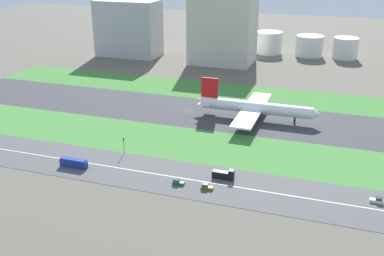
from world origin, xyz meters
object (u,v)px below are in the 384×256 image
car_0 (178,182)px  fuel_tank_east (345,48)px  hangar_building (223,30)px  car_2 (377,200)px  bus_0 (74,163)px  fuel_tank_west (269,42)px  truck_0 (224,175)px  traffic_light (124,145)px  terminal_building (128,28)px  car_1 (207,187)px  fuel_tank_centre (309,46)px  airliner (253,107)px

car_0 → fuel_tank_east: (53.10, 237.00, 7.30)m
hangar_building → car_2: bearing=-60.0°
bus_0 → fuel_tank_west: (37.17, 237.00, 7.02)m
car_0 → bus_0: bearing=0.0°
truck_0 → traffic_light: 47.04m
bus_0 → hangar_building: bearing=-92.8°
truck_0 → terminal_building: terminal_building is taller
truck_0 → bus_0: 60.53m
fuel_tank_west → truck_0: bearing=-84.3°
car_2 → car_1: same height
bus_0 → fuel_tank_centre: (70.05, 237.00, 6.38)m
truck_0 → terminal_building: size_ratio=0.17×
bus_0 → terminal_building: (-68.74, 192.00, 20.06)m
truck_0 → fuel_tank_centre: size_ratio=0.39×
hangar_building → fuel_tank_centre: (60.57, 45.00, -16.84)m
traffic_light → fuel_tank_west: (23.75, 219.01, 4.55)m
car_2 → car_0: same height
truck_0 → car_2: size_ratio=1.91×
car_2 → car_0: size_ratio=1.00×
traffic_light → car_1: bearing=-23.0°
car_2 → car_1: 59.58m
truck_0 → fuel_tank_east: fuel_tank_east is taller
car_1 → traffic_light: size_ratio=0.61×
car_2 → fuel_tank_centre: (-44.54, 227.00, 7.27)m
fuel_tank_west → fuel_tank_east: size_ratio=1.11×
truck_0 → fuel_tank_west: 228.23m
fuel_tank_centre → fuel_tank_east: bearing=0.0°
fuel_tank_west → bus_0: bearing=-98.9°
truck_0 → fuel_tank_west: bearing=95.7°
car_0 → airliner: bearing=-98.8°
traffic_light → fuel_tank_east: fuel_tank_east is taller
hangar_building → terminal_building: bearing=180.0°
terminal_building → fuel_tank_centre: size_ratio=2.29×
bus_0 → terminal_building: size_ratio=0.23×
car_1 → hangar_building: size_ratio=0.09×
bus_0 → hangar_building: (9.48, 192.00, 23.22)m
traffic_light → fuel_tank_west: fuel_tank_west is taller
car_0 → car_2: bearing=-171.9°
traffic_light → fuel_tank_centre: (56.63, 219.01, 3.90)m
car_1 → terminal_building: (-124.59, 192.00, 20.95)m
traffic_light → fuel_tank_centre: fuel_tank_centre is taller
truck_0 → car_0: truck_0 is taller
airliner → fuel_tank_centre: airliner is taller
terminal_building → hangar_building: bearing=0.0°
terminal_building → car_2: bearing=-44.8°
car_2 → traffic_light: bearing=175.5°
car_0 → truck_0: bearing=-146.3°
airliner → bus_0: airliner is taller
airliner → bus_0: size_ratio=5.60×
truck_0 → fuel_tank_east: size_ratio=0.44×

